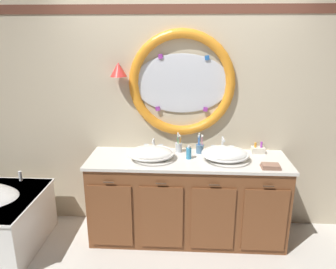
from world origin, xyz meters
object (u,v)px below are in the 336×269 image
(sink_basin_left, at_px, (151,153))
(toiletry_basket, at_px, (258,150))
(toothbrush_holder_left, at_px, (179,147))
(toothbrush_holder_right, at_px, (200,148))
(soap_dispenser, at_px, (189,153))
(folded_hand_towel, at_px, (271,166))
(sink_basin_right, at_px, (225,154))

(sink_basin_left, relative_size, toiletry_basket, 3.41)
(toothbrush_holder_left, xyz_separation_m, toothbrush_holder_right, (0.22, -0.01, -0.01))
(soap_dispenser, bearing_deg, toiletry_basket, 16.58)
(sink_basin_left, distance_m, soap_dispenser, 0.38)
(soap_dispenser, distance_m, toiletry_basket, 0.76)
(folded_hand_towel, distance_m, toiletry_basket, 0.42)
(soap_dispenser, bearing_deg, toothbrush_holder_right, 56.36)
(soap_dispenser, distance_m, folded_hand_towel, 0.79)
(sink_basin_left, xyz_separation_m, toothbrush_holder_right, (0.49, 0.20, -0.01))
(sink_basin_left, height_order, toiletry_basket, toiletry_basket)
(toothbrush_holder_left, bearing_deg, soap_dispenser, -60.81)
(sink_basin_right, distance_m, folded_hand_towel, 0.45)
(sink_basin_right, height_order, toiletry_basket, sink_basin_right)
(toothbrush_holder_left, distance_m, toothbrush_holder_right, 0.22)
(toothbrush_holder_left, xyz_separation_m, folded_hand_towel, (0.87, -0.39, -0.04))
(toothbrush_holder_left, height_order, toothbrush_holder_right, toothbrush_holder_right)
(sink_basin_right, relative_size, toothbrush_holder_left, 2.24)
(folded_hand_towel, bearing_deg, toiletry_basket, 94.56)
(sink_basin_right, relative_size, soap_dispenser, 3.22)
(toiletry_basket, bearing_deg, sink_basin_left, -167.69)
(sink_basin_left, relative_size, toothbrush_holder_left, 2.22)
(toothbrush_holder_left, distance_m, soap_dispenser, 0.22)
(folded_hand_towel, bearing_deg, toothbrush_holder_left, 155.84)
(soap_dispenser, xyz_separation_m, folded_hand_towel, (0.76, -0.20, -0.04))
(toiletry_basket, bearing_deg, folded_hand_towel, -85.44)
(soap_dispenser, relative_size, toiletry_basket, 1.07)
(sink_basin_left, distance_m, folded_hand_towel, 1.15)
(sink_basin_left, relative_size, soap_dispenser, 3.20)
(toothbrush_holder_left, bearing_deg, toiletry_basket, 1.84)
(sink_basin_right, bearing_deg, toothbrush_holder_left, 155.20)
(sink_basin_left, height_order, folded_hand_towel, sink_basin_left)
(toothbrush_holder_left, relative_size, toothbrush_holder_right, 0.94)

